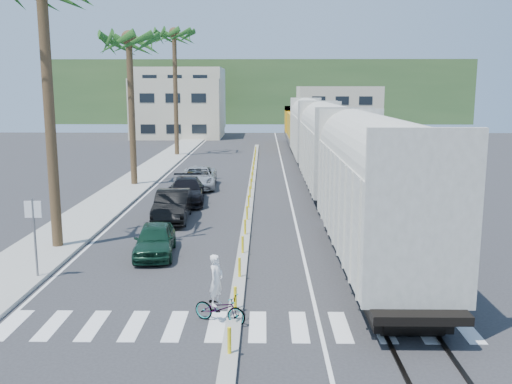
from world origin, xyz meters
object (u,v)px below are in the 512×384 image
car_second (173,206)px  car_lead (155,240)px  street_sign (34,227)px  cyclist (219,302)px

car_second → car_lead: bearing=-89.7°
street_sign → cyclist: 7.92m
street_sign → cyclist: bearing=-28.4°
cyclist → street_sign: bearing=86.0°
car_lead → cyclist: size_ratio=1.91×
street_sign → car_second: street_sign is taller
car_lead → car_second: size_ratio=0.83×
street_sign → car_second: (3.41, 9.38, -1.18)m
street_sign → car_second: bearing=70.0°
car_second → cyclist: cyclist is taller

